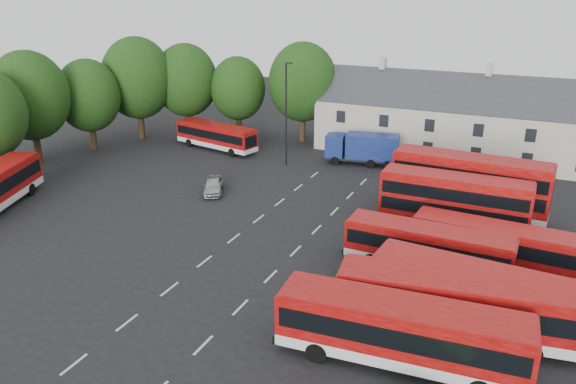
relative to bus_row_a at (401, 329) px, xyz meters
name	(u,v)px	position (x,y,z in m)	size (l,w,h in m)	color
ground	(220,249)	(-14.66, 7.27, -2.06)	(140.00, 140.00, 0.00)	black
lane_markings	(264,245)	(-12.16, 9.27, -2.05)	(5.15, 33.80, 0.01)	beige
treeline	(146,89)	(-35.40, 26.63, 4.62)	(29.92, 32.59, 12.01)	black
terrace_houses	(482,124)	(-0.66, 37.27, 1.80)	(35.70, 7.13, 10.06)	beige
bus_row_a	(401,329)	(0.00, 0.00, 0.00)	(12.29, 3.65, 3.43)	silver
bus_row_b	(454,302)	(1.92, 3.51, 0.00)	(12.41, 4.43, 3.43)	silver
bus_row_c	(484,293)	(3.29, 5.09, 0.00)	(12.32, 3.78, 3.43)	silver
bus_row_d	(428,245)	(-0.73, 10.30, -0.24)	(10.74, 2.75, 3.02)	silver
bus_row_e	(495,242)	(3.18, 12.54, -0.25)	(10.77, 3.15, 3.01)	silver
bus_dd_south	(454,200)	(-0.25, 17.21, 0.47)	(10.84, 2.54, 4.44)	silver
bus_dd_north	(470,182)	(0.32, 20.96, 0.76)	(12.24, 3.52, 4.96)	silver
bus_north	(216,134)	(-28.04, 28.91, -0.32)	(10.50, 4.44, 2.90)	silver
box_truck	(363,147)	(-11.41, 30.49, -0.25)	(7.65, 3.47, 3.22)	black
silver_car	(213,185)	(-21.07, 16.89, -1.36)	(1.65, 4.11, 1.40)	#AFB2B7
lamppost	(286,112)	(-18.48, 26.95, 3.54)	(0.73, 0.31, 10.50)	black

